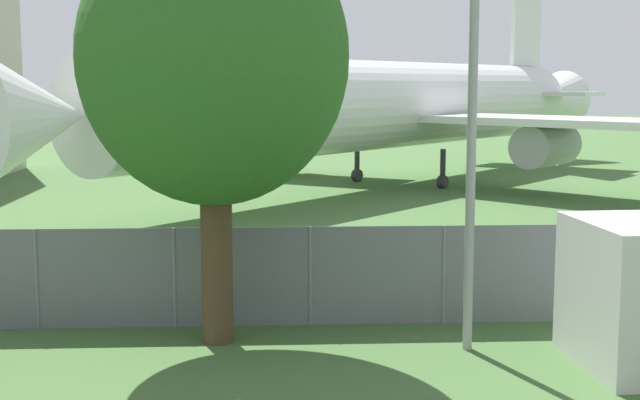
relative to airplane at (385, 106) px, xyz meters
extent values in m
cylinder|color=slate|center=(-9.34, -22.52, -2.63)|extent=(0.07, 0.07, 1.89)
cylinder|color=slate|center=(-6.79, -22.52, -2.63)|extent=(0.07, 0.07, 1.89)
cylinder|color=slate|center=(-4.25, -22.52, -2.63)|extent=(0.07, 0.07, 1.89)
cylinder|color=slate|center=(-1.70, -22.52, -2.63)|extent=(0.07, 0.07, 1.89)
cylinder|color=slate|center=(0.84, -22.52, -2.63)|extent=(0.07, 0.07, 1.89)
cube|color=slate|center=(-4.25, -22.52, -2.63)|extent=(56.00, 0.01, 1.89)
cylinder|color=white|center=(-0.28, -0.33, 0.05)|extent=(23.21, 26.37, 3.81)
cone|color=white|center=(-11.67, -13.74, 0.05)|extent=(5.36, 5.36, 3.81)
cone|color=white|center=(11.41, 13.43, 0.05)|extent=(5.69, 5.84, 3.43)
cube|color=white|center=(7.56, -4.94, -0.52)|extent=(12.66, 13.47, 0.30)
cylinder|color=#939399|center=(6.17, -3.31, -1.53)|extent=(3.52, 3.72, 1.71)
cube|color=white|center=(-6.10, 6.66, -0.52)|extent=(14.28, 11.26, 0.30)
cylinder|color=#939399|center=(-4.26, 5.55, -1.53)|extent=(3.52, 3.72, 1.71)
cube|color=white|center=(9.26, 10.90, 4.81)|extent=(2.40, 2.77, 5.71)
cube|color=white|center=(9.13, 10.75, 0.43)|extent=(8.35, 7.74, 0.20)
cylinder|color=#2D2D33|center=(-6.88, -8.10, -2.71)|extent=(0.24, 0.24, 1.72)
cylinder|color=#2D2D33|center=(-6.88, -8.10, -3.29)|extent=(0.59, 0.62, 0.56)
cylinder|color=#2D2D33|center=(2.47, -0.62, -2.71)|extent=(0.24, 0.24, 1.72)
cylinder|color=#2D2D33|center=(2.47, -0.62, -3.29)|extent=(0.59, 0.62, 0.56)
cylinder|color=#2D2D33|center=(-1.01, 2.34, -2.71)|extent=(0.24, 0.24, 1.72)
cylinder|color=#2D2D33|center=(-1.01, 2.34, -3.29)|extent=(0.59, 0.62, 0.56)
cylinder|color=#4C3823|center=(-5.93, -23.53, -2.06)|extent=(0.56, 0.56, 3.04)
ellipsoid|color=#2D6023|center=(-5.93, -23.53, 1.43)|extent=(4.64, 4.64, 5.10)
cylinder|color=#99999E|center=(-1.60, -24.20, -0.40)|extent=(0.16, 0.16, 6.34)
camera|label=1|loc=(-4.93, -38.97, 0.98)|focal=50.00mm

